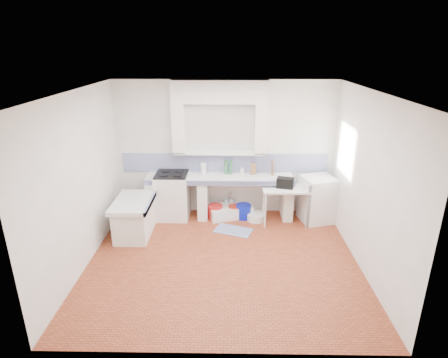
{
  "coord_description": "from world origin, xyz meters",
  "views": [
    {
      "loc": [
        0.11,
        -5.37,
        3.44
      ],
      "look_at": [
        0.0,
        1.0,
        1.1
      ],
      "focal_mm": 29.52,
      "sensor_mm": 36.0,
      "label": 1
    }
  ],
  "objects_px": {
    "stove": "(173,196)",
    "side_table": "(285,206)",
    "fridge": "(317,199)",
    "sink": "(230,212)"
  },
  "relations": [
    {
      "from": "stove",
      "to": "side_table",
      "type": "distance_m",
      "value": 2.32
    },
    {
      "from": "stove",
      "to": "sink",
      "type": "distance_m",
      "value": 1.25
    },
    {
      "from": "stove",
      "to": "side_table",
      "type": "xyz_separation_m",
      "value": [
        2.3,
        -0.26,
        -0.09
      ]
    },
    {
      "from": "stove",
      "to": "fridge",
      "type": "bearing_deg",
      "value": -1.57
    },
    {
      "from": "stove",
      "to": "side_table",
      "type": "height_order",
      "value": "stove"
    },
    {
      "from": "sink",
      "to": "side_table",
      "type": "bearing_deg",
      "value": -32.04
    },
    {
      "from": "sink",
      "to": "fridge",
      "type": "bearing_deg",
      "value": -22.02
    },
    {
      "from": "stove",
      "to": "fridge",
      "type": "xyz_separation_m",
      "value": [
        2.97,
        -0.12,
        -0.0
      ]
    },
    {
      "from": "stove",
      "to": "sink",
      "type": "bearing_deg",
      "value": 2.32
    },
    {
      "from": "sink",
      "to": "stove",
      "type": "bearing_deg",
      "value": 164.49
    }
  ]
}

